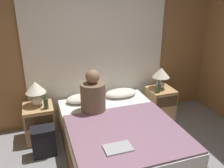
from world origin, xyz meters
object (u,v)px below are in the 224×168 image
(person_left_in_bed, at_px, (93,95))
(backpack_on_floor, at_px, (44,140))
(nightstand_right, at_px, (160,103))
(bed, at_px, (119,137))
(lamp_left, at_px, (36,90))
(pillow_right, at_px, (121,93))
(laptop_on_bed, at_px, (118,148))
(beer_bottle_on_right_stand, at_px, (159,88))
(lamp_right, at_px, (161,75))
(pillow_left, at_px, (83,98))
(nightstand_left, at_px, (40,122))
(beer_bottle_on_left_stand, at_px, (46,103))

(person_left_in_bed, distance_m, backpack_on_floor, 0.92)
(nightstand_right, distance_m, person_left_in_bed, 1.39)
(bed, distance_m, lamp_left, 1.39)
(pillow_right, relative_size, laptop_on_bed, 1.73)
(beer_bottle_on_right_stand, bearing_deg, lamp_left, 175.32)
(pillow_right, distance_m, beer_bottle_on_right_stand, 0.63)
(pillow_right, xyz_separation_m, laptop_on_bed, (-0.55, -1.37, -0.02))
(nightstand_right, bearing_deg, lamp_right, 90.00)
(pillow_left, bearing_deg, lamp_right, -2.33)
(lamp_right, distance_m, pillow_left, 1.39)
(nightstand_left, xyz_separation_m, beer_bottle_on_left_stand, (0.12, -0.11, 0.36))
(laptop_on_bed, height_order, backpack_on_floor, laptop_on_bed)
(nightstand_left, distance_m, laptop_on_bed, 1.52)
(lamp_right, bearing_deg, nightstand_left, -178.71)
(laptop_on_bed, bearing_deg, nightstand_left, 122.64)
(lamp_left, distance_m, laptop_on_bed, 1.57)
(pillow_right, height_order, person_left_in_bed, person_left_in_bed)
(person_left_in_bed, relative_size, laptop_on_bed, 2.05)
(person_left_in_bed, distance_m, laptop_on_bed, 1.02)
(nightstand_right, bearing_deg, person_left_in_bed, -168.11)
(beer_bottle_on_left_stand, bearing_deg, lamp_right, 4.67)
(lamp_left, relative_size, lamp_right, 1.00)
(lamp_right, xyz_separation_m, backpack_on_floor, (-2.04, -0.48, -0.56))
(nightstand_right, bearing_deg, nightstand_left, 180.00)
(lamp_right, xyz_separation_m, pillow_right, (-0.71, 0.06, -0.27))
(lamp_left, relative_size, pillow_left, 0.69)
(nightstand_left, distance_m, lamp_right, 2.13)
(beer_bottle_on_left_stand, bearing_deg, nightstand_left, 136.84)
(pillow_left, height_order, pillow_right, same)
(bed, distance_m, lamp_right, 1.39)
(beer_bottle_on_left_stand, bearing_deg, backpack_on_floor, -105.92)
(beer_bottle_on_left_stand, relative_size, backpack_on_floor, 0.52)
(bed, height_order, lamp_left, lamp_left)
(bed, height_order, backpack_on_floor, bed)
(lamp_right, height_order, beer_bottle_on_right_stand, lamp_right)
(person_left_in_bed, xyz_separation_m, backpack_on_floor, (-0.75, -0.17, -0.49))
(nightstand_right, height_order, beer_bottle_on_left_stand, beer_bottle_on_left_stand)
(lamp_right, distance_m, pillow_right, 0.76)
(lamp_right, height_order, laptop_on_bed, lamp_right)
(beer_bottle_on_left_stand, xyz_separation_m, laptop_on_bed, (0.69, -1.15, -0.13))
(lamp_left, xyz_separation_m, pillow_left, (0.71, 0.06, -0.27))
(pillow_right, distance_m, person_left_in_bed, 0.71)
(person_left_in_bed, xyz_separation_m, laptop_on_bed, (0.03, -0.99, -0.22))
(nightstand_right, relative_size, pillow_left, 1.00)
(nightstand_left, xyz_separation_m, lamp_right, (2.07, 0.05, 0.53))
(nightstand_left, relative_size, lamp_right, 1.46)
(beer_bottle_on_left_stand, distance_m, laptop_on_bed, 1.35)
(lamp_right, bearing_deg, pillow_right, 175.56)
(lamp_left, xyz_separation_m, beer_bottle_on_right_stand, (1.95, -0.16, -0.17))
(pillow_left, height_order, beer_bottle_on_right_stand, beer_bottle_on_right_stand)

